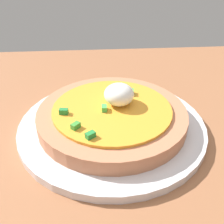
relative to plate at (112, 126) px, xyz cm
name	(u,v)px	position (x,y,z in cm)	size (l,w,h in cm)	color
dining_table	(92,158)	(3.36, 4.90, -2.18)	(100.34, 83.59, 3.06)	#975F3D
plate	(112,126)	(0.00, 0.00, 0.00)	(29.57, 29.57, 1.30)	silver
pizza	(112,115)	(-0.05, -0.05, 2.14)	(23.34, 23.34, 6.17)	#C07A56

